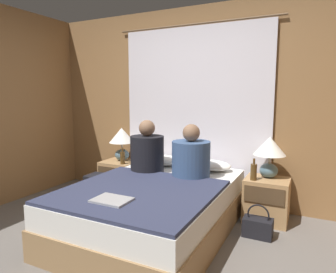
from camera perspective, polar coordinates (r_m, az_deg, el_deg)
The scene contains 18 objects.
ground_plane at distance 2.74m, azimuth -9.90°, elevation -22.80°, with size 16.00×16.00×0.00m, color #66605B.
wall_back at distance 3.95m, azimuth 5.29°, elevation 5.81°, with size 4.34×0.06×2.50m.
curtain_panel at distance 3.90m, azimuth 4.94°, elevation 4.12°, with size 2.17×0.02×2.28m.
bed at distance 3.15m, azimuth -2.50°, elevation -13.46°, with size 1.41×2.01×0.50m.
nightstand_left at distance 4.27m, azimuth -9.17°, elevation -7.81°, with size 0.47×0.41×0.48m.
nightstand_right at distance 3.56m, azimuth 18.23°, elevation -11.37°, with size 0.47×0.41×0.48m.
lamp_left at distance 4.22m, azimuth -8.80°, elevation -0.50°, with size 0.35×0.35×0.46m.
lamp_right at distance 3.49m, azimuth 18.78°, elevation -2.60°, with size 0.35×0.35×0.46m.
pillow_left at distance 3.87m, azimuth -0.90°, elevation -4.52°, with size 0.53×0.34×0.12m.
pillow_right at distance 3.64m, azimuth 7.89°, elevation -5.42°, with size 0.53×0.34×0.12m.
blanket_on_bed at distance 2.81m, azimuth -5.60°, elevation -10.39°, with size 1.35×1.34×0.03m.
person_left_in_bed at distance 3.50m, azimuth -3.98°, elevation -2.89°, with size 0.39×0.39×0.61m.
person_right_in_bed at distance 3.27m, azimuth 4.41°, elevation -3.95°, with size 0.42×0.42×0.59m.
beer_bottle_on_left_stand at distance 4.03m, azimuth -8.64°, elevation -3.99°, with size 0.06×0.06×0.22m.
beer_bottle_on_right_stand at distance 3.38m, azimuth 16.00°, elevation -6.45°, with size 0.07×0.07×0.24m.
laptop_on_bed at distance 2.56m, azimuth -10.66°, elevation -11.80°, with size 0.31×0.23×0.02m.
backpack_on_floor at distance 4.00m, azimuth -12.82°, elevation -9.44°, with size 0.33×0.27×0.38m.
handbag_on_floor at distance 3.22m, azimuth 16.72°, elevation -16.12°, with size 0.28×0.17×0.33m.
Camera 1 is at (1.42, -1.89, 1.40)m, focal length 32.00 mm.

